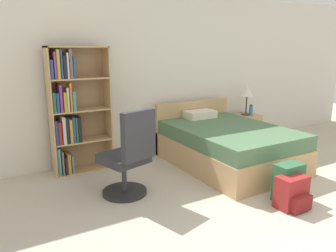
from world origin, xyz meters
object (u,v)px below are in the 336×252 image
object	(u,v)px
bookshelf	(72,111)
bed	(226,145)
backpack_red	(292,193)
office_chair	(129,158)
table_lamp	(247,92)
backpack_green	(289,184)
nightstand	(244,128)
water_bottle	(251,110)

from	to	relation	value
bookshelf	bed	size ratio (longest dim) A/B	0.88
bookshelf	backpack_red	xyz separation A→B (m)	(1.76, -2.28, -0.70)
bookshelf	backpack_red	world-z (taller)	bookshelf
bed	office_chair	distance (m)	1.73
table_lamp	backpack_red	distance (m)	2.74
bed	backpack_green	distance (m)	1.34
table_lamp	nightstand	bearing A→B (deg)	140.58
bookshelf	backpack_green	world-z (taller)	bookshelf
bed	table_lamp	world-z (taller)	table_lamp
water_bottle	backpack_red	bearing A→B (deg)	-123.59
office_chair	table_lamp	distance (m)	3.05
bed	nightstand	xyz separation A→B (m)	(1.09, 0.79, -0.05)
backpack_red	backpack_green	xyz separation A→B (m)	(0.11, 0.14, 0.04)
office_chair	water_bottle	xyz separation A→B (m)	(2.85, 1.00, 0.13)
office_chair	water_bottle	distance (m)	3.02
bookshelf	table_lamp	size ratio (longest dim) A/B	3.27
water_bottle	backpack_green	distance (m)	2.44
backpack_red	water_bottle	bearing A→B (deg)	56.41
water_bottle	backpack_red	size ratio (longest dim) A/B	0.56
table_lamp	backpack_red	xyz separation A→B (m)	(-1.39, -2.24, -0.76)
bed	table_lamp	distance (m)	1.49
backpack_red	backpack_green	distance (m)	0.18
bed	backpack_red	bearing A→B (deg)	-100.84
bookshelf	bed	xyz separation A→B (m)	(2.04, -0.82, -0.57)
bookshelf	nightstand	size ratio (longest dim) A/B	3.23
table_lamp	backpack_red	world-z (taller)	table_lamp
office_chair	nightstand	size ratio (longest dim) A/B	1.96
table_lamp	water_bottle	bearing A→B (deg)	-64.35
bed	water_bottle	size ratio (longest dim) A/B	9.83
backpack_red	nightstand	bearing A→B (deg)	58.68
office_chair	backpack_green	distance (m)	1.86
backpack_red	table_lamp	bearing A→B (deg)	58.13
office_chair	backpack_red	size ratio (longest dim) A/B	2.92
backpack_red	bed	bearing A→B (deg)	79.16
nightstand	backpack_green	xyz separation A→B (m)	(-1.26, -2.12, -0.05)
table_lamp	water_bottle	world-z (taller)	table_lamp
table_lamp	water_bottle	distance (m)	0.34
bookshelf	backpack_green	distance (m)	2.92
bed	nightstand	distance (m)	1.35
nightstand	table_lamp	bearing A→B (deg)	-39.42
bookshelf	nightstand	bearing A→B (deg)	-0.41
bed	office_chair	xyz separation A→B (m)	(-1.70, -0.30, 0.17)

